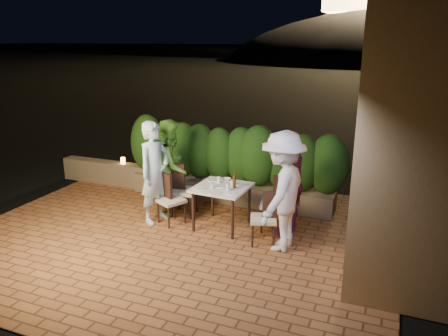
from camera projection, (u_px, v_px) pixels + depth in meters
The scene contains 31 objects.
ground at pixel (165, 247), 6.96m from camera, with size 400.00×400.00×0.00m, color black.
terrace_floor at pixel (180, 238), 7.42m from camera, with size 7.00×6.00×0.15m, color brown.
building_wall at pixel (428, 84), 6.71m from camera, with size 1.60×5.00×5.00m, color olive.
window_pane at pixel (370, 118), 6.70m from camera, with size 0.08×1.00×1.40m, color black.
window_frame at pixel (369, 118), 6.70m from camera, with size 0.06×1.15×1.55m, color black.
planter at pixel (230, 191), 8.87m from camera, with size 4.20×0.55×0.40m, color brown.
hedge at pixel (230, 155), 8.65m from camera, with size 4.00×0.70×1.10m, color #193B10, non-canonical shape.
parapet at pixel (107, 172), 9.93m from camera, with size 2.20×0.30×0.50m, color brown.
hill at pixel (393, 91), 60.64m from camera, with size 52.00×40.00×22.00m, color black.
dining_table at pixel (222, 207), 7.57m from camera, with size 0.89×0.89×0.75m, color white, non-canonical shape.
plate_nw at pixel (200, 188), 7.35m from camera, with size 0.22×0.22×0.01m, color white.
plate_sw at pixel (213, 180), 7.79m from camera, with size 0.21×0.21×0.01m, color white.
plate_ne at pixel (231, 193), 7.13m from camera, with size 0.21×0.21×0.01m, color white.
plate_se at pixel (241, 184), 7.56m from camera, with size 0.23×0.23×0.01m, color white.
plate_centre at pixel (221, 186), 7.46m from camera, with size 0.23×0.23×0.01m, color white.
plate_front at pixel (215, 193), 7.13m from camera, with size 0.20×0.20×0.01m, color white.
glass_nw at pixel (212, 185), 7.36m from camera, with size 0.06×0.06×0.10m, color silver.
glass_sw at pixel (219, 180), 7.65m from camera, with size 0.06×0.06×0.10m, color silver.
glass_ne at pixel (228, 187), 7.26m from camera, with size 0.07×0.07×0.12m, color silver.
glass_se at pixel (232, 183), 7.49m from camera, with size 0.06×0.06×0.10m, color silver.
beer_bottle at pixel (234, 180), 7.35m from camera, with size 0.05×0.05×0.28m, color #4C260C, non-canonical shape.
bowl at pixel (226, 179), 7.77m from camera, with size 0.16×0.16×0.04m, color white.
chair_left_front at pixel (171, 199), 7.70m from camera, with size 0.42×0.42×0.90m, color black, non-canonical shape.
chair_left_back at pixel (184, 190), 8.08m from camera, with size 0.45×0.45×0.98m, color black, non-canonical shape.
chair_right_front at pixel (263, 218), 6.95m from camera, with size 0.41×0.41×0.88m, color black, non-canonical shape.
chair_right_back at pixel (274, 203), 7.43m from camera, with size 0.45×0.45×0.97m, color black, non-canonical shape.
diner_blue at pixel (155, 172), 7.68m from camera, with size 0.67×0.44×1.83m, color silver.
diner_green at pixel (172, 166), 8.17m from camera, with size 0.86×0.67×1.77m, color #6FC33C.
diner_white at pixel (282, 191), 6.65m from camera, with size 1.21×0.70×1.88m, color silver.
diner_purple at pixel (291, 184), 7.18m from camera, with size 1.04×0.43×1.77m, color #7D2970.
parapet_lamp at pixel (123, 161), 9.68m from camera, with size 0.10×0.10×0.14m, color orange.
Camera 1 is at (3.24, -5.49, 3.19)m, focal length 35.00 mm.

